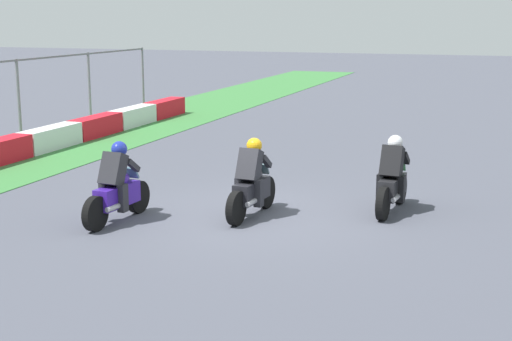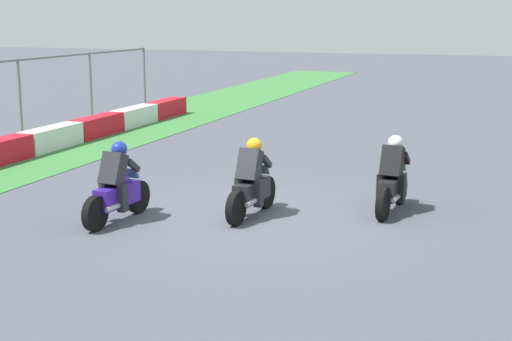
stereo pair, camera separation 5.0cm
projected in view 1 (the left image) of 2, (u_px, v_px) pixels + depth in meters
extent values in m
plane|color=#494C58|center=(256.00, 216.00, 14.62)|extent=(120.00, 120.00, 0.00)
cube|color=silver|center=(51.00, 138.00, 21.67)|extent=(2.40, 0.60, 0.64)
cube|color=red|center=(96.00, 127.00, 23.93)|extent=(2.40, 0.60, 0.64)
cube|color=silver|center=(133.00, 117.00, 26.20)|extent=(2.40, 0.60, 0.64)
cube|color=red|center=(164.00, 109.00, 28.46)|extent=(2.40, 0.60, 0.64)
cylinder|color=slate|center=(19.00, 100.00, 23.17)|extent=(0.10, 0.10, 2.48)
cylinder|color=slate|center=(89.00, 88.00, 26.90)|extent=(0.10, 0.10, 2.48)
cylinder|color=slate|center=(143.00, 78.00, 30.63)|extent=(0.10, 0.10, 2.48)
cylinder|color=black|center=(400.00, 188.00, 15.50)|extent=(0.65, 0.19, 0.64)
cylinder|color=black|center=(383.00, 204.00, 14.25)|extent=(0.65, 0.19, 0.64)
cube|color=black|center=(392.00, 187.00, 14.84)|extent=(1.12, 0.40, 0.40)
ellipsoid|color=black|center=(394.00, 171.00, 14.86)|extent=(0.50, 0.34, 0.24)
cube|color=red|center=(386.00, 191.00, 14.37)|extent=(0.07, 0.16, 0.08)
cylinder|color=#A5A5AD|center=(396.00, 198.00, 14.49)|extent=(0.43, 0.13, 0.10)
cube|color=black|center=(392.00, 162.00, 14.64)|extent=(0.51, 0.44, 0.66)
sphere|color=silver|center=(395.00, 143.00, 14.77)|extent=(0.32, 0.32, 0.30)
cube|color=#38854C|center=(399.00, 165.00, 15.21)|extent=(0.17, 0.27, 0.23)
cube|color=black|center=(381.00, 187.00, 14.81)|extent=(0.19, 0.15, 0.52)
cube|color=black|center=(401.00, 189.00, 14.65)|extent=(0.19, 0.15, 0.52)
cube|color=black|center=(388.00, 157.00, 15.05)|extent=(0.39, 0.13, 0.31)
cube|color=black|center=(406.00, 158.00, 14.91)|extent=(0.39, 0.13, 0.31)
cylinder|color=black|center=(266.00, 192.00, 15.17)|extent=(0.65, 0.19, 0.64)
cylinder|color=black|center=(236.00, 208.00, 13.92)|extent=(0.65, 0.19, 0.64)
cube|color=black|center=(252.00, 191.00, 14.51)|extent=(1.12, 0.40, 0.40)
ellipsoid|color=black|center=(254.00, 174.00, 14.53)|extent=(0.50, 0.34, 0.24)
cube|color=red|center=(240.00, 195.00, 14.05)|extent=(0.07, 0.16, 0.08)
cylinder|color=#A5A5AD|center=(252.00, 202.00, 14.16)|extent=(0.43, 0.13, 0.10)
cube|color=#27272C|center=(250.00, 165.00, 14.31)|extent=(0.51, 0.44, 0.66)
sphere|color=orange|center=(254.00, 146.00, 14.44)|extent=(0.32, 0.32, 0.30)
cube|color=#3F575F|center=(262.00, 169.00, 14.88)|extent=(0.17, 0.27, 0.23)
cube|color=#27272C|center=(240.00, 191.00, 14.48)|extent=(0.19, 0.15, 0.52)
cube|color=#27272C|center=(259.00, 193.00, 14.32)|extent=(0.19, 0.15, 0.52)
cube|color=#27272C|center=(249.00, 160.00, 14.72)|extent=(0.39, 0.13, 0.31)
cube|color=#27272C|center=(266.00, 161.00, 14.58)|extent=(0.39, 0.13, 0.31)
cylinder|color=black|center=(138.00, 197.00, 14.79)|extent=(0.65, 0.19, 0.64)
cylinder|color=black|center=(95.00, 214.00, 13.54)|extent=(0.65, 0.19, 0.64)
cube|color=#3A1C97|center=(117.00, 196.00, 14.13)|extent=(1.12, 0.41, 0.40)
ellipsoid|color=#3A1C97|center=(120.00, 179.00, 14.16)|extent=(0.50, 0.34, 0.24)
cube|color=red|center=(101.00, 201.00, 13.67)|extent=(0.07, 0.16, 0.08)
cylinder|color=#A5A5AD|center=(114.00, 207.00, 13.78)|extent=(0.43, 0.13, 0.10)
cube|color=#26262B|center=(113.00, 169.00, 13.93)|extent=(0.52, 0.44, 0.66)
sphere|color=#1F2F9E|center=(119.00, 149.00, 14.06)|extent=(0.32, 0.32, 0.30)
cube|color=#45687B|center=(132.00, 173.00, 14.51)|extent=(0.18, 0.27, 0.23)
cube|color=#26262B|center=(105.00, 196.00, 14.10)|extent=(0.19, 0.15, 0.52)
cube|color=#26262B|center=(123.00, 198.00, 13.94)|extent=(0.19, 0.15, 0.52)
cube|color=#26262B|center=(117.00, 164.00, 14.34)|extent=(0.39, 0.13, 0.31)
cube|color=#26262B|center=(133.00, 165.00, 14.20)|extent=(0.39, 0.13, 0.31)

